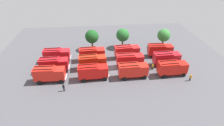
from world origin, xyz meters
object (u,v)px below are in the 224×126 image
at_px(fire_truck_7, 166,58).
at_px(tree_1, 123,35).
at_px(fire_truck_8, 57,54).
at_px(fire_truck_2, 133,70).
at_px(fire_truck_6, 130,60).
at_px(tree_2, 164,35).
at_px(traffic_cone_1, 169,59).
at_px(firefighter_2, 62,54).
at_px(fire_truck_5, 92,61).
at_px(firefighter_3, 153,67).
at_px(fire_truck_4, 54,64).
at_px(traffic_cone_0, 149,64).
at_px(fire_truck_0, 49,74).
at_px(fire_truck_3, 172,68).
at_px(tree_0, 92,37).
at_px(fire_truck_10, 127,51).
at_px(firefighter_0, 190,77).
at_px(firefighter_1, 64,87).
at_px(fire_truck_9, 92,53).
at_px(fire_truck_11, 160,50).
at_px(fire_truck_1, 93,71).

relative_size(fire_truck_7, tree_1, 1.14).
distance_m(fire_truck_7, fire_truck_8, 29.95).
xyz_separation_m(fire_truck_2, fire_truck_6, (0.14, 4.85, 0.00)).
relative_size(tree_2, traffic_cone_1, 8.96).
bearing_deg(firefighter_2, fire_truck_7, 46.13).
height_order(fire_truck_5, firefighter_3, fire_truck_5).
xyz_separation_m(fire_truck_7, tree_2, (2.79, 10.57, 2.00)).
xyz_separation_m(fire_truck_4, traffic_cone_0, (25.07, 0.57, -1.80)).
bearing_deg(fire_truck_6, fire_truck_0, -168.00).
relative_size(fire_truck_2, fire_truck_3, 1.00).
bearing_deg(fire_truck_0, tree_0, 58.77).
relative_size(fire_truck_8, traffic_cone_0, 10.13).
height_order(fire_truck_3, firefighter_3, fire_truck_3).
bearing_deg(firefighter_3, fire_truck_8, 121.74).
distance_m(fire_truck_0, fire_truck_6, 20.24).
bearing_deg(fire_truck_10, tree_0, 143.20).
xyz_separation_m(fire_truck_0, firefighter_0, (32.98, -3.10, -1.22)).
relative_size(tree_1, traffic_cone_1, 9.24).
bearing_deg(traffic_cone_1, firefighter_0, -82.00).
bearing_deg(fire_truck_2, firefighter_1, -168.65).
bearing_deg(fire_truck_4, tree_0, 48.98).
bearing_deg(fire_truck_0, firefighter_1, -46.72).
xyz_separation_m(fire_truck_7, fire_truck_9, (-19.83, 4.55, 0.00)).
bearing_deg(fire_truck_0, firefighter_0, -4.25).
bearing_deg(firefighter_0, fire_truck_0, -83.71).
bearing_deg(tree_0, fire_truck_11, -18.11).
bearing_deg(fire_truck_1, fire_truck_0, 176.91).
relative_size(fire_truck_5, fire_truck_11, 1.01).
height_order(fire_truck_2, fire_truck_4, same).
relative_size(fire_truck_7, traffic_cone_1, 10.57).
xyz_separation_m(firefighter_1, tree_0, (6.37, 19.74, 3.30)).
bearing_deg(firefighter_1, fire_truck_1, 128.79).
xyz_separation_m(fire_truck_8, tree_0, (9.85, 6.46, 2.18)).
relative_size(fire_truck_9, firefighter_0, 4.40).
distance_m(fire_truck_6, tree_1, 11.84).
bearing_deg(fire_truck_7, fire_truck_11, 89.25).
height_order(fire_truck_2, fire_truck_11, same).
distance_m(firefighter_0, traffic_cone_1, 9.74).
distance_m(fire_truck_3, fire_truck_8, 30.79).
relative_size(fire_truck_0, tree_2, 1.18).
height_order(tree_0, traffic_cone_1, tree_0).
distance_m(fire_truck_3, fire_truck_5, 20.03).
bearing_deg(fire_truck_9, firefighter_2, 159.79).
bearing_deg(firefighter_0, firefighter_3, -114.73).
bearing_deg(firefighter_2, fire_truck_0, -35.56).
bearing_deg(fire_truck_6, firefighter_3, -20.32).
bearing_deg(firefighter_3, fire_truck_4, 132.77).
xyz_separation_m(fire_truck_5, tree_0, (0.02, 11.15, 2.18)).
xyz_separation_m(fire_truck_4, firefighter_0, (32.71, -7.36, -1.22)).
height_order(fire_truck_10, fire_truck_11, same).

